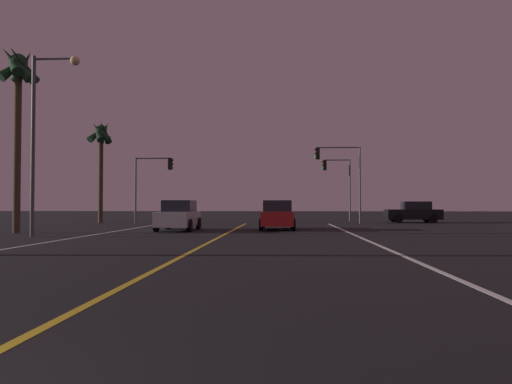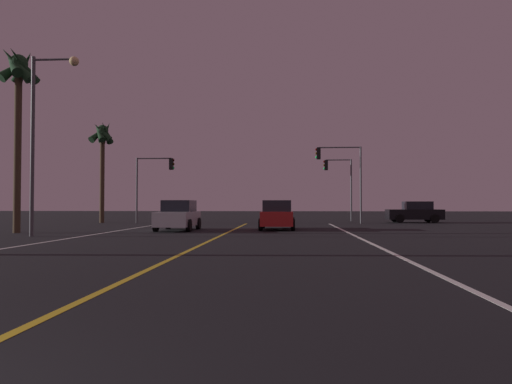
% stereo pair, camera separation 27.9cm
% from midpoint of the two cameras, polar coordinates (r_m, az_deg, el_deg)
% --- Properties ---
extents(lane_edge_right, '(0.16, 39.69, 0.01)m').
position_cam_midpoint_polar(lane_edge_right, '(16.82, 15.13, -6.44)').
color(lane_edge_right, silver).
rests_on(lane_edge_right, ground).
extents(lane_edge_left, '(0.16, 39.69, 0.01)m').
position_cam_midpoint_polar(lane_edge_left, '(18.93, -25.69, -5.78)').
color(lane_edge_left, silver).
rests_on(lane_edge_left, ground).
extents(lane_center_divider, '(0.16, 39.69, 0.01)m').
position_cam_midpoint_polar(lane_center_divider, '(16.77, -6.55, -6.49)').
color(lane_center_divider, gold).
rests_on(lane_center_divider, ground).
extents(car_crossing_side, '(4.30, 2.02, 1.70)m').
position_cam_midpoint_polar(car_crossing_side, '(40.50, 18.65, -2.32)').
color(car_crossing_side, black).
rests_on(car_crossing_side, ground).
extents(car_ahead_far, '(2.02, 4.30, 1.70)m').
position_cam_midpoint_polar(car_ahead_far, '(27.85, 2.84, -2.81)').
color(car_ahead_far, black).
rests_on(car_ahead_far, ground).
extents(car_oncoming, '(2.02, 4.30, 1.70)m').
position_cam_midpoint_polar(car_oncoming, '(27.28, -8.97, -2.83)').
color(car_oncoming, black).
rests_on(car_oncoming, ground).
extents(traffic_light_near_right, '(3.52, 0.36, 5.88)m').
position_cam_midpoint_polar(traffic_light_near_right, '(37.12, 10.16, 3.01)').
color(traffic_light_near_right, '#4C4C51').
rests_on(traffic_light_near_right, ground).
extents(traffic_light_near_left, '(3.07, 0.36, 5.13)m').
position_cam_midpoint_polar(traffic_light_near_left, '(38.25, -11.74, 2.08)').
color(traffic_light_near_left, '#4C4C51').
rests_on(traffic_light_near_left, ground).
extents(traffic_light_far_right, '(2.50, 0.36, 5.43)m').
position_cam_midpoint_polar(traffic_light_far_right, '(42.60, 9.96, 1.95)').
color(traffic_light_far_right, '#4C4C51').
rests_on(traffic_light_far_right, ground).
extents(street_lamp_left_mid, '(2.24, 0.44, 8.30)m').
position_cam_midpoint_polar(street_lamp_left_mid, '(24.17, -23.79, 7.63)').
color(street_lamp_left_mid, '#4C4C51').
rests_on(street_lamp_left_mid, ground).
extents(palm_tree_left_mid, '(2.02, 2.23, 9.61)m').
position_cam_midpoint_polar(palm_tree_left_mid, '(28.05, -26.27, 11.47)').
color(palm_tree_left_mid, '#473826').
rests_on(palm_tree_left_mid, ground).
extents(palm_tree_left_far, '(1.91, 2.21, 8.13)m').
position_cam_midpoint_polar(palm_tree_left_far, '(40.16, -17.68, 5.82)').
color(palm_tree_left_far, '#473826').
rests_on(palm_tree_left_far, ground).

